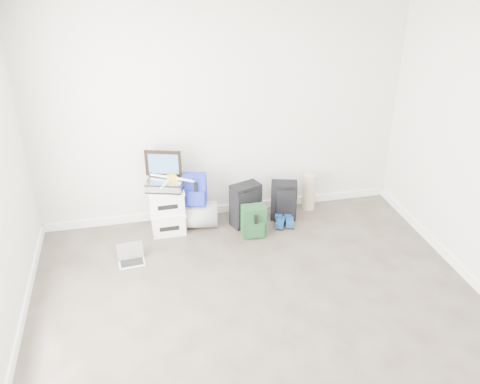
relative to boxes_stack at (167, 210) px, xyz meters
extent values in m
plane|color=#342C26|center=(0.74, -2.18, -0.29)|extent=(5.00, 5.00, 0.00)
cube|color=silver|center=(0.74, 0.32, 1.06)|extent=(4.50, 0.02, 2.70)
cube|color=white|center=(0.74, -2.18, 2.41)|extent=(4.50, 5.00, 0.02)
cube|color=white|center=(0.74, 0.31, -0.24)|extent=(4.50, 0.02, 0.10)
cube|color=white|center=(0.00, 0.00, -0.17)|extent=(0.39, 0.32, 0.25)
cube|color=white|center=(0.00, 0.00, -0.02)|extent=(0.41, 0.34, 0.04)
cube|color=white|center=(0.00, 0.00, 0.12)|extent=(0.39, 0.32, 0.25)
cube|color=white|center=(0.00, 0.00, 0.27)|extent=(0.41, 0.34, 0.04)
cube|color=#B2B2B7|center=(0.00, 0.00, 0.35)|extent=(0.48, 0.41, 0.12)
cube|color=black|center=(0.00, 0.10, 0.57)|extent=(0.42, 0.15, 0.32)
cube|color=#244D90|center=(0.00, 0.08, 0.57)|extent=(0.34, 0.11, 0.25)
cube|color=yellow|center=(0.08, -0.02, 0.44)|extent=(0.12, 0.12, 0.05)
cube|color=white|center=(0.15, 0.10, 0.44)|extent=(0.16, 0.25, 0.02)
cube|color=white|center=(-0.04, 0.05, 0.44)|extent=(0.25, 0.16, 0.02)
cube|color=white|center=(0.01, -0.14, 0.44)|extent=(0.16, 0.25, 0.02)
cube|color=white|center=(0.20, -0.09, 0.44)|extent=(0.25, 0.16, 0.02)
cylinder|color=gray|center=(0.34, 0.04, -0.13)|extent=(0.58, 0.41, 0.33)
cube|color=#172195|center=(0.34, 0.02, 0.23)|extent=(0.31, 0.23, 0.39)
cube|color=#172195|center=(0.34, -0.07, 0.16)|extent=(0.21, 0.10, 0.19)
cube|color=black|center=(0.95, -0.05, -0.02)|extent=(0.40, 0.31, 0.55)
cube|color=black|center=(0.95, -0.16, -0.02)|extent=(0.26, 0.11, 0.44)
cube|color=black|center=(0.95, -0.16, 0.24)|extent=(0.11, 0.06, 0.02)
cube|color=#11311B|center=(0.99, -0.32, -0.10)|extent=(0.29, 0.18, 0.40)
cube|color=#11311B|center=(0.99, -0.41, -0.16)|extent=(0.21, 0.06, 0.19)
cube|color=black|center=(1.46, 0.00, -0.04)|extent=(0.36, 0.26, 0.50)
cube|color=black|center=(1.46, -0.10, -0.04)|extent=(0.24, 0.09, 0.40)
cube|color=black|center=(1.46, -0.10, 0.19)|extent=(0.11, 0.05, 0.02)
cube|color=black|center=(1.37, -0.17, -0.28)|extent=(0.20, 0.28, 0.02)
cube|color=#1A549F|center=(1.37, -0.17, -0.24)|extent=(0.19, 0.27, 0.06)
cube|color=black|center=(1.49, -0.17, -0.28)|extent=(0.17, 0.28, 0.02)
cube|color=#1A549F|center=(1.49, -0.17, -0.24)|extent=(0.16, 0.27, 0.06)
cylinder|color=tan|center=(1.85, 0.16, -0.05)|extent=(0.16, 0.16, 0.50)
cube|color=silver|center=(-0.47, -0.59, -0.29)|extent=(0.30, 0.22, 0.01)
cube|color=black|center=(-0.47, -0.59, -0.28)|extent=(0.26, 0.15, 0.00)
cube|color=black|center=(-0.47, -0.49, -0.19)|extent=(0.29, 0.03, 0.19)
camera|label=1|loc=(-0.30, -5.34, 3.04)|focal=38.00mm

